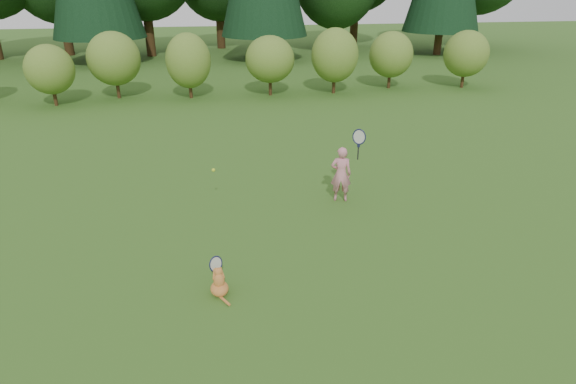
{
  "coord_description": "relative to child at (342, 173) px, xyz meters",
  "views": [
    {
      "loc": [
        -1.33,
        -7.8,
        4.51
      ],
      "look_at": [
        0.2,
        0.8,
        0.7
      ],
      "focal_mm": 30.0,
      "sensor_mm": 36.0,
      "label": 1
    }
  ],
  "objects": [
    {
      "name": "ground",
      "position": [
        -1.57,
        -1.73,
        -0.66
      ],
      "size": [
        100.0,
        100.0,
        0.0
      ],
      "primitive_type": "plane",
      "color": "#264F16",
      "rests_on": "ground"
    },
    {
      "name": "shrub_row",
      "position": [
        -1.57,
        11.27,
        0.74
      ],
      "size": [
        28.0,
        3.0,
        2.8
      ],
      "primitive_type": null,
      "color": "#587624",
      "rests_on": "ground"
    },
    {
      "name": "child",
      "position": [
        0.0,
        0.0,
        0.0
      ],
      "size": [
        0.71,
        0.46,
        1.88
      ],
      "rotation": [
        0.0,
        0.0,
        2.88
      ],
      "color": "#D37E8D",
      "rests_on": "ground"
    },
    {
      "name": "cat",
      "position": [
        -2.85,
        -3.11,
        -0.41
      ],
      "size": [
        0.34,
        0.64,
        0.67
      ],
      "rotation": [
        0.0,
        0.0,
        0.05
      ],
      "color": "#B37122",
      "rests_on": "ground"
    },
    {
      "name": "tennis_ball",
      "position": [
        -2.79,
        0.1,
        0.22
      ],
      "size": [
        0.07,
        0.07,
        0.07
      ],
      "color": "#C2E31A",
      "rests_on": "ground"
    }
  ]
}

